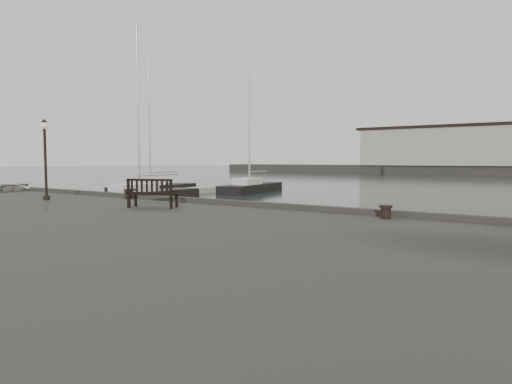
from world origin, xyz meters
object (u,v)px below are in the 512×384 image
at_px(bench, 152,199).
at_px(bollard_right, 386,212).
at_px(lamp_post, 45,148).
at_px(yacht_d, 252,190).
at_px(dinghy, 1,186).
at_px(yacht_c, 145,198).
at_px(bollard_left, 128,194).
at_px(yacht_b, 154,191).

distance_m(bench, bollard_right, 7.59).
xyz_separation_m(lamp_post, yacht_d, (-8.94, 26.54, -3.40)).
xyz_separation_m(dinghy, yacht_c, (-3.08, 11.97, -1.60)).
bearing_deg(bollard_left, yacht_b, 135.31).
relative_size(dinghy, yacht_b, 0.21).
bearing_deg(dinghy, bench, -21.59).
xyz_separation_m(bollard_right, yacht_d, (-22.03, 24.47, -1.51)).
bearing_deg(bench, yacht_d, 97.51).
distance_m(bollard_right, yacht_d, 32.96).
bearing_deg(yacht_b, yacht_c, -51.21).
distance_m(bench, dinghy, 12.11).
xyz_separation_m(bench, bollard_left, (-3.45, 1.81, -0.10)).
bearing_deg(lamp_post, bollard_right, 8.98).
relative_size(bollard_left, yacht_b, 0.03).
height_order(bollard_right, yacht_d, yacht_d).
bearing_deg(yacht_d, yacht_b, -143.06).
bearing_deg(bollard_right, bollard_left, 179.07).
bearing_deg(lamp_post, dinghy, 168.18).
bearing_deg(yacht_c, bollard_left, -46.70).
distance_m(bollard_left, lamp_post, 3.67).
height_order(lamp_post, yacht_b, yacht_b).
distance_m(lamp_post, yacht_d, 28.21).
height_order(bench, dinghy, bench).
bearing_deg(bench, bollard_left, 130.64).
xyz_separation_m(bench, lamp_post, (-5.67, -0.44, 1.77)).
bearing_deg(bollard_left, bench, -27.62).
bearing_deg(yacht_b, bench, -46.52).
height_order(lamp_post, yacht_c, yacht_c).
distance_m(yacht_b, yacht_d, 9.42).
height_order(lamp_post, dinghy, lamp_post).
distance_m(bollard_right, yacht_b, 33.51).
xyz_separation_m(dinghy, yacht_d, (-2.54, 25.20, -1.61)).
bearing_deg(yacht_d, yacht_c, -102.15).
bearing_deg(dinghy, bollard_left, -11.34).
height_order(bollard_right, yacht_c, yacht_c).
bearing_deg(yacht_b, bollard_right, -35.85).
distance_m(dinghy, yacht_b, 20.48).
bearing_deg(bench, dinghy, 154.00).
relative_size(bollard_right, yacht_b, 0.03).
xyz_separation_m(lamp_post, yacht_c, (-9.48, 13.31, -3.39)).
xyz_separation_m(bollard_left, yacht_c, (-11.70, 11.06, -1.51)).
distance_m(bench, bollard_left, 3.90).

